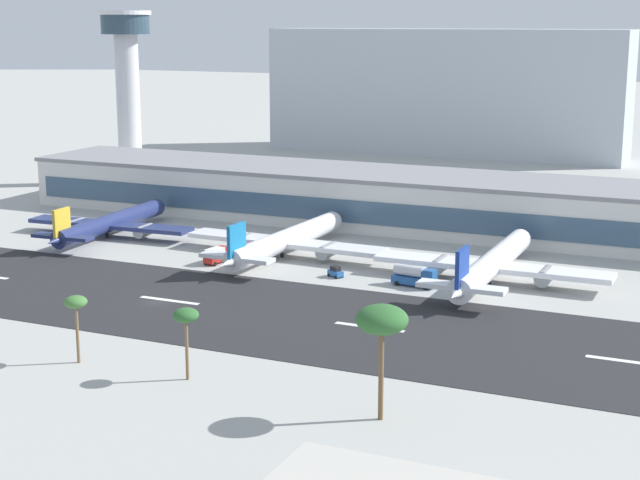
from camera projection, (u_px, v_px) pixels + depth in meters
name	position (u px, v px, depth m)	size (l,w,h in m)	color
ground_plane	(156.00, 303.00, 176.10)	(1400.00, 1400.00, 0.00)	#A8A8A3
runway_strip	(163.00, 300.00, 177.86)	(800.00, 41.39, 0.08)	#262628
runway_centreline_dash_4	(170.00, 300.00, 177.25)	(12.00, 1.20, 0.01)	white
runway_centreline_dash_5	(370.00, 327.00, 161.89)	(12.00, 1.20, 0.01)	white
runway_centreline_dash_6	(627.00, 361.00, 145.61)	(12.00, 1.20, 0.01)	white
terminal_building	(358.00, 196.00, 245.54)	(175.83, 28.73, 12.84)	silver
control_tower	(127.00, 75.00, 298.40)	(15.54, 15.54, 51.57)	silver
distant_hotel_block	(445.00, 92.00, 366.78)	(132.24, 24.89, 45.71)	#A8B2BC
airliner_gold_tail_gate_0	(107.00, 224.00, 228.34)	(41.12, 46.64, 9.73)	navy
airliner_blue_tail_gate_1	(283.00, 242.00, 209.19)	(45.12, 50.50, 10.53)	silver
airliner_navy_tail_gate_2	(490.00, 266.00, 188.19)	(45.55, 51.97, 10.85)	white
service_box_truck_0	(217.00, 255.00, 204.22)	(3.32, 6.26, 3.25)	#B2231E
service_baggage_tug_1	(336.00, 272.00, 193.39)	(3.58, 3.01, 2.20)	#23569E
service_fuel_truck_2	(414.00, 276.00, 186.46)	(8.76, 3.73, 3.95)	#23569E
palm_tree_1	(382.00, 321.00, 121.95)	(6.56, 6.56, 14.86)	brown
palm_tree_2	(76.00, 305.00, 143.45)	(3.35, 3.35, 10.12)	brown
palm_tree_3	(186.00, 317.00, 136.60)	(3.62, 3.62, 10.33)	brown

